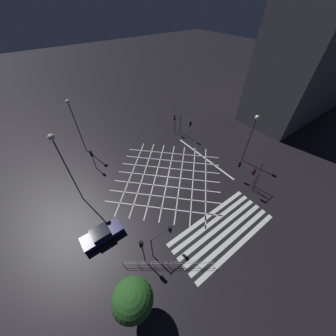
{
  "coord_description": "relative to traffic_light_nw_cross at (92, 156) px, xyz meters",
  "views": [
    {
      "loc": [
        -11.23,
        -15.13,
        19.91
      ],
      "look_at": [
        0.0,
        0.0,
        1.81
      ],
      "focal_mm": 20.0,
      "sensor_mm": 36.0,
      "label": 1
    }
  ],
  "objects": [
    {
      "name": "street_lamp_far",
      "position": [
        -3.58,
        -4.37,
        5.07
      ],
      "size": [
        0.63,
        0.63,
        9.95
      ],
      "color": "#2D2D30",
      "rests_on": "ground_plane"
    },
    {
      "name": "traffic_light_se_cross",
      "position": [
        15.48,
        -15.07,
        -0.03
      ],
      "size": [
        0.36,
        3.19,
        3.29
      ],
      "rotation": [
        0.0,
        0.0,
        1.57
      ],
      "color": "#2D2D30",
      "rests_on": "ground_plane"
    },
    {
      "name": "road_markings",
      "position": [
        8.12,
        -13.43,
        -2.47
      ],
      "size": [
        18.46,
        22.13,
        0.01
      ],
      "color": "silver",
      "rests_on": "ground_plane"
    },
    {
      "name": "waiting_car",
      "position": [
        -3.54,
        -11.02,
        -1.85
      ],
      "size": [
        4.42,
        1.83,
        1.32
      ],
      "color": "#191951",
      "rests_on": "ground_plane"
    },
    {
      "name": "street_lamp_east",
      "position": [
        0.28,
        5.47,
        4.06
      ],
      "size": [
        0.58,
        0.58,
        8.85
      ],
      "color": "#2D2D30",
      "rests_on": "ground_plane"
    },
    {
      "name": "traffic_light_nw_cross",
      "position": [
        0.0,
        0.0,
        0.0
      ],
      "size": [
        0.36,
        0.39,
        3.46
      ],
      "rotation": [
        0.0,
        0.0,
        -1.57
      ],
      "color": "#2D2D30",
      "rests_on": "ground_plane"
    },
    {
      "name": "traffic_light_sw_main",
      "position": [
        1.07,
        -16.05,
        0.27
      ],
      "size": [
        2.46,
        0.36,
        3.73
      ],
      "color": "#2D2D30",
      "rests_on": "ground_plane"
    },
    {
      "name": "pedestrian_railing",
      "position": [
        0.47,
        -17.72,
        -1.8
      ],
      "size": [
        7.12,
        5.3,
        1.05
      ],
      "rotation": [
        0.0,
        0.0,
        -0.64
      ],
      "color": "#9EA0A5",
      "rests_on": "ground_plane"
    },
    {
      "name": "street_tree_near",
      "position": [
        -3.69,
        -18.97,
        1.02
      ],
      "size": [
        3.11,
        3.11,
        5.06
      ],
      "color": "brown",
      "rests_on": "ground_plane"
    },
    {
      "name": "street_lamp_west",
      "position": [
        19.41,
        -12.04,
        3.58
      ],
      "size": [
        0.61,
        0.61,
        7.88
      ],
      "color": "#2D2D30",
      "rests_on": "ground_plane"
    },
    {
      "name": "traffic_light_sw_cross",
      "position": [
        -1.12,
        -15.93,
        0.58
      ],
      "size": [
        0.36,
        0.39,
        4.29
      ],
      "rotation": [
        0.0,
        0.0,
        1.57
      ],
      "color": "#2D2D30",
      "rests_on": "ground_plane"
    },
    {
      "name": "ground_plane",
      "position": [
        7.73,
        -7.95,
        -2.48
      ],
      "size": [
        200.0,
        200.0,
        0.0
      ],
      "primitive_type": "plane",
      "color": "black"
    },
    {
      "name": "traffic_light_ne_cross",
      "position": [
        16.49,
        -1.54,
        0.32
      ],
      "size": [
        0.36,
        2.92,
        3.78
      ],
      "rotation": [
        0.0,
        0.0,
        -1.57
      ],
      "color": "#2D2D30",
      "rests_on": "ground_plane"
    },
    {
      "name": "traffic_light_ne_main",
      "position": [
        15.54,
        0.57,
        0.21
      ],
      "size": [
        0.39,
        0.36,
        3.76
      ],
      "rotation": [
        0.0,
        0.0,
        3.14
      ],
      "color": "#2D2D30",
      "rests_on": "ground_plane"
    },
    {
      "name": "traffic_light_se_main",
      "position": [
        15.31,
        -16.35,
        0.65
      ],
      "size": [
        1.89,
        0.36,
        4.3
      ],
      "rotation": [
        0.0,
        0.0,
        3.14
      ],
      "color": "#2D2D30",
      "rests_on": "ground_plane"
    },
    {
      "name": "office_building",
      "position": [
        44.65,
        -7.94,
        10.25
      ],
      "size": [
        31.36,
        10.06,
        25.45
      ],
      "rotation": [
        0.0,
        0.0,
        3.14
      ],
      "color": "slate",
      "rests_on": "ground_plane"
    }
  ]
}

